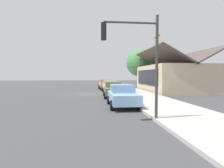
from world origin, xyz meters
TOP-DOWN VIEW (x-y plane):
  - ground_plane at (0.00, 0.00)m, footprint 120.00×120.00m
  - sidewalk_curb at (0.00, 5.60)m, footprint 60.00×4.20m
  - car_coral at (-7.64, 2.61)m, footprint 4.45×2.25m
  - car_seafoam at (-1.96, 2.86)m, footprint 4.43×2.08m
  - car_olive at (3.45, 2.63)m, footprint 4.45×2.08m
  - car_skyblue at (9.30, 2.65)m, footprint 4.35×2.09m
  - storefront_building at (-2.43, 11.98)m, footprint 11.73×8.25m
  - shade_tree at (-10.65, 9.16)m, footprint 4.94×4.94m
  - traffic_light_main at (13.79, 2.54)m, footprint 0.37×2.79m
  - utility_pole_wooden at (0.86, 8.20)m, footprint 1.80×0.24m
  - fire_hydrant_red at (4.93, 4.20)m, footprint 0.22×0.22m

SIDE VIEW (x-z plane):
  - ground_plane at x=0.00m, z-range 0.00..0.00m
  - sidewalk_curb at x=0.00m, z-range 0.00..0.16m
  - fire_hydrant_red at x=4.93m, z-range 0.14..0.85m
  - car_olive at x=3.45m, z-range 0.02..1.61m
  - car_skyblue at x=9.30m, z-range 0.02..1.61m
  - car_seafoam at x=-1.96m, z-range 0.02..1.61m
  - car_coral at x=-7.64m, z-range 0.02..1.61m
  - storefront_building at x=-2.43m, z-range -0.97..4.90m
  - traffic_light_main at x=13.79m, z-range 0.89..6.09m
  - utility_pole_wooden at x=0.86m, z-range 0.18..7.68m
  - shade_tree at x=-10.65m, z-range 1.01..8.00m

